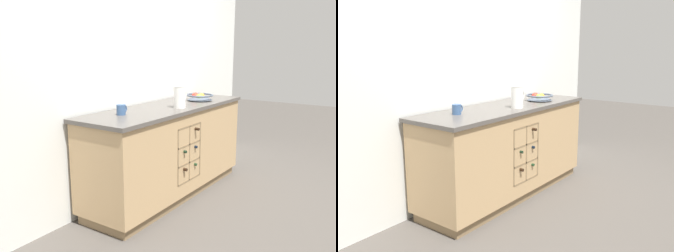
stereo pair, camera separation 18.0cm
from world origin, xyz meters
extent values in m
plane|color=#4C4742|center=(0.00, 0.00, 0.00)|extent=(14.00, 14.00, 0.00)
cube|color=silver|center=(0.00, 0.36, 1.27)|extent=(4.44, 0.06, 2.55)
cube|color=olive|center=(0.00, 0.00, 0.04)|extent=(1.98, 0.53, 0.09)
cube|color=tan|center=(0.00, 0.00, 0.49)|extent=(2.04, 0.59, 0.79)
cube|color=#514C47|center=(0.00, 0.00, 0.90)|extent=(2.08, 0.63, 0.03)
cube|color=olive|center=(-0.07, -0.19, 0.50)|extent=(0.40, 0.01, 0.53)
cube|color=olive|center=(-0.27, -0.25, 0.50)|extent=(0.02, 0.10, 0.53)
cube|color=olive|center=(0.13, -0.25, 0.50)|extent=(0.02, 0.10, 0.53)
cube|color=olive|center=(-0.07, -0.25, 0.23)|extent=(0.40, 0.10, 0.02)
cube|color=olive|center=(-0.07, -0.25, 0.41)|extent=(0.40, 0.10, 0.02)
cube|color=olive|center=(-0.07, -0.25, 0.59)|extent=(0.40, 0.10, 0.02)
cube|color=olive|center=(-0.07, -0.25, 0.76)|extent=(0.40, 0.10, 0.02)
cube|color=olive|center=(-0.07, -0.25, 0.50)|extent=(0.02, 0.10, 0.53)
cylinder|color=black|center=(-0.17, -0.16, 0.37)|extent=(0.08, 0.18, 0.08)
cylinder|color=black|center=(-0.17, -0.29, 0.37)|extent=(0.03, 0.08, 0.03)
cylinder|color=#19381E|center=(0.03, -0.14, 0.36)|extent=(0.07, 0.19, 0.07)
cylinder|color=#19381E|center=(0.03, -0.27, 0.36)|extent=(0.03, 0.08, 0.03)
cylinder|color=black|center=(-0.17, -0.12, 0.54)|extent=(0.07, 0.22, 0.07)
cylinder|color=black|center=(-0.17, -0.27, 0.54)|extent=(0.03, 0.09, 0.03)
cylinder|color=black|center=(0.03, -0.13, 0.54)|extent=(0.07, 0.20, 0.07)
cylinder|color=black|center=(0.03, -0.27, 0.54)|extent=(0.03, 0.09, 0.03)
cylinder|color=black|center=(0.03, -0.16, 0.72)|extent=(0.07, 0.19, 0.07)
cylinder|color=black|center=(0.03, -0.30, 0.72)|extent=(0.03, 0.08, 0.03)
cylinder|color=#4C5666|center=(0.50, -0.08, 0.92)|extent=(0.13, 0.13, 0.01)
cone|color=#4C5666|center=(0.50, -0.08, 0.96)|extent=(0.27, 0.27, 0.06)
torus|color=#4C5666|center=(0.50, -0.08, 0.98)|extent=(0.29, 0.29, 0.02)
sphere|color=#7FA838|center=(0.46, -0.09, 0.96)|extent=(0.07, 0.07, 0.07)
sphere|color=gold|center=(0.53, -0.08, 0.96)|extent=(0.07, 0.07, 0.07)
sphere|color=red|center=(0.49, -0.02, 0.96)|extent=(0.08, 0.08, 0.08)
cylinder|color=white|center=(-0.03, -0.16, 1.02)|extent=(0.11, 0.11, 0.21)
torus|color=white|center=(-0.03, -0.16, 1.13)|extent=(0.12, 0.12, 0.01)
torus|color=white|center=(0.03, -0.16, 1.03)|extent=(0.12, 0.01, 0.12)
cylinder|color=#385684|center=(-0.63, 0.06, 0.96)|extent=(0.08, 0.08, 0.09)
torus|color=#385684|center=(-0.59, 0.06, 0.96)|extent=(0.07, 0.01, 0.07)
camera|label=1|loc=(-3.01, -2.05, 1.50)|focal=40.00mm
camera|label=2|loc=(-2.90, -2.20, 1.50)|focal=40.00mm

